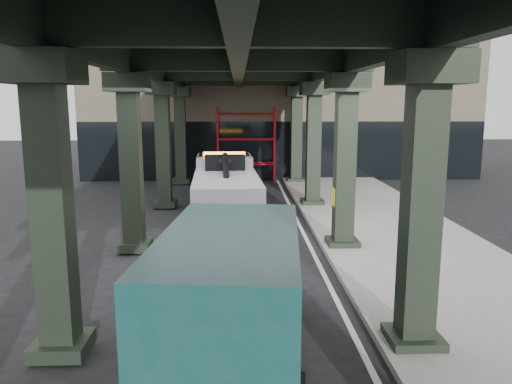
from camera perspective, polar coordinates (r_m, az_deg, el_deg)
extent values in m
plane|color=black|center=(12.66, -0.07, -9.26)|extent=(90.00, 90.00, 0.00)
cube|color=gray|center=(15.34, 16.81, -5.92)|extent=(5.00, 40.00, 0.15)
cube|color=silver|center=(14.71, 6.34, -6.50)|extent=(0.12, 38.00, 0.01)
cube|color=black|center=(8.65, 18.33, -1.80)|extent=(0.55, 0.55, 5.00)
cube|color=black|center=(8.49, 19.21, 13.22)|extent=(1.10, 1.10, 0.50)
cube|color=black|center=(9.39, 17.51, -15.78)|extent=(0.90, 0.90, 0.24)
cube|color=black|center=(14.35, 10.10, 3.17)|extent=(0.55, 0.55, 5.00)
cube|color=black|center=(14.26, 10.39, 12.18)|extent=(1.10, 1.10, 0.50)
cube|color=black|center=(14.81, 9.82, -5.77)|extent=(0.90, 0.90, 0.24)
cube|color=black|center=(20.23, 6.57, 5.27)|extent=(0.55, 0.55, 5.00)
cube|color=black|center=(20.16, 6.71, 11.66)|extent=(1.10, 1.10, 0.50)
cube|color=black|center=(20.56, 6.44, -1.18)|extent=(0.90, 0.90, 0.24)
cube|color=black|center=(26.16, 4.63, 6.42)|extent=(0.55, 0.55, 5.00)
cube|color=black|center=(26.11, 4.70, 11.35)|extent=(1.10, 1.10, 0.50)
cube|color=black|center=(26.41, 4.56, 1.39)|extent=(0.90, 0.90, 0.24)
cube|color=black|center=(8.65, -22.26, -2.04)|extent=(0.55, 0.55, 5.00)
cube|color=black|center=(8.50, -23.31, 12.96)|extent=(1.10, 1.10, 0.50)
cube|color=black|center=(9.40, -21.27, -16.01)|extent=(0.90, 0.90, 0.24)
cube|color=black|center=(14.36, -14.06, 3.02)|extent=(0.55, 0.55, 5.00)
cube|color=black|center=(14.26, -14.46, 12.03)|extent=(1.10, 1.10, 0.50)
cube|color=black|center=(14.81, -13.67, -5.91)|extent=(0.90, 0.90, 0.24)
cube|color=black|center=(20.23, -10.55, 5.17)|extent=(0.55, 0.55, 5.00)
cube|color=black|center=(20.16, -10.77, 11.55)|extent=(1.10, 1.10, 0.50)
cube|color=black|center=(20.56, -10.34, -1.28)|extent=(0.90, 0.90, 0.24)
cube|color=black|center=(26.16, -8.62, 6.34)|extent=(0.55, 0.55, 5.00)
cube|color=black|center=(26.11, -8.75, 11.27)|extent=(1.10, 1.10, 0.50)
cube|color=black|center=(26.42, -8.49, 1.31)|extent=(0.90, 0.90, 0.24)
cube|color=black|center=(14.31, 10.49, 15.38)|extent=(0.35, 32.00, 1.10)
cube|color=black|center=(14.31, -14.61, 15.22)|extent=(0.35, 32.00, 1.10)
cube|color=black|center=(13.99, -2.06, 15.66)|extent=(0.35, 32.00, 1.10)
cube|color=black|center=(14.08, -2.08, 18.50)|extent=(7.40, 32.00, 0.30)
cube|color=#C6B793|center=(32.02, 2.35, 9.82)|extent=(22.00, 10.00, 8.00)
cylinder|color=red|center=(26.95, -4.34, 5.47)|extent=(0.08, 0.08, 4.00)
cylinder|color=red|center=(26.15, -4.41, 5.32)|extent=(0.08, 0.08, 4.00)
cylinder|color=red|center=(26.99, 2.07, 5.50)|extent=(0.08, 0.08, 4.00)
cylinder|color=red|center=(26.19, 2.19, 5.35)|extent=(0.08, 0.08, 4.00)
cylinder|color=red|center=(27.03, -1.13, 3.38)|extent=(3.00, 0.08, 0.08)
cylinder|color=red|center=(26.90, -1.14, 6.13)|extent=(3.00, 0.08, 0.08)
cylinder|color=red|center=(26.84, -1.15, 8.90)|extent=(3.00, 0.08, 0.08)
cube|color=black|center=(17.41, -3.45, -1.73)|extent=(1.21, 6.71, 0.22)
cube|color=silver|center=(19.51, -3.64, 1.83)|extent=(2.19, 2.24, 1.60)
cube|color=silver|center=(20.50, -3.68, 0.98)|extent=(2.12, 0.72, 0.80)
cube|color=black|center=(19.67, -3.66, 3.20)|extent=(2.01, 1.25, 0.76)
cube|color=silver|center=(16.29, -3.39, -0.48)|extent=(2.35, 4.55, 1.25)
cube|color=orange|center=(19.22, -3.65, 4.38)|extent=(1.61, 0.33, 0.14)
cube|color=black|center=(17.92, -3.56, 3.38)|extent=(1.45, 0.60, 0.53)
cylinder|color=black|center=(16.36, -3.43, 1.94)|extent=(0.36, 3.12, 1.19)
cube|color=black|center=(14.28, -3.12, -5.68)|extent=(0.33, 1.26, 0.16)
cube|color=black|center=(13.70, -3.04, -6.58)|extent=(1.43, 0.29, 0.16)
cylinder|color=black|center=(19.93, -6.44, -0.64)|extent=(0.36, 0.99, 0.98)
cylinder|color=silver|center=(19.93, -6.44, -0.64)|extent=(0.37, 0.55, 0.54)
cylinder|color=black|center=(19.96, -0.81, -0.55)|extent=(0.36, 0.99, 0.98)
cylinder|color=silver|center=(19.96, -0.81, -0.55)|extent=(0.37, 0.55, 0.54)
cylinder|color=black|center=(17.05, -6.71, -2.49)|extent=(0.36, 0.99, 0.98)
cylinder|color=silver|center=(17.05, -6.71, -2.49)|extent=(0.37, 0.55, 0.54)
cylinder|color=black|center=(17.09, -0.13, -2.39)|extent=(0.36, 0.99, 0.98)
cylinder|color=silver|center=(17.09, -0.13, -2.39)|extent=(0.37, 0.55, 0.54)
cylinder|color=black|center=(15.93, -6.84, -3.41)|extent=(0.36, 0.99, 0.98)
cylinder|color=silver|center=(15.93, -6.84, -3.41)|extent=(0.37, 0.55, 0.54)
cylinder|color=black|center=(15.97, 0.21, -3.29)|extent=(0.36, 0.99, 0.98)
cylinder|color=silver|center=(15.97, 0.21, -3.29)|extent=(0.37, 0.55, 0.54)
cube|color=#134444|center=(10.52, -1.28, -8.03)|extent=(2.10, 1.26, 0.88)
cube|color=#134444|center=(7.88, -2.95, -11.43)|extent=(2.46, 4.57, 1.91)
cube|color=olive|center=(8.55, -2.59, -15.34)|extent=(2.60, 5.65, 0.34)
cube|color=black|center=(9.93, -1.49, -4.44)|extent=(1.94, 0.60, 0.81)
cube|color=black|center=(7.99, -2.74, -7.40)|extent=(2.41, 3.70, 0.54)
cube|color=silver|center=(11.14, -1.05, -9.10)|extent=(1.96, 0.30, 0.29)
cylinder|color=black|center=(10.77, -6.57, -10.57)|extent=(0.35, 0.84, 0.82)
cylinder|color=silver|center=(10.77, -6.57, -10.57)|extent=(0.35, 0.48, 0.45)
cylinder|color=black|center=(10.62, 4.07, -10.85)|extent=(0.35, 0.84, 0.82)
cylinder|color=silver|center=(10.62, 4.07, -10.85)|extent=(0.35, 0.48, 0.45)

